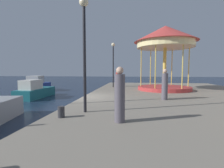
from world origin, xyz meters
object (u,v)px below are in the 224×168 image
object	(u,v)px
lamp_post_mid_promenade	(84,35)
person_near_carousel	(117,79)
motorboat_teal	(35,91)
person_by_the_water	(120,96)
bollard_north	(61,112)
person_mid_promenade	(165,85)
lamp_post_far_end	(113,57)
carousel	(165,42)
motorboat_blue	(37,85)

from	to	relation	value
lamp_post_mid_promenade	person_near_carousel	size ratio (longest dim) A/B	2.58
motorboat_teal	person_by_the_water	world-z (taller)	person_by_the_water
lamp_post_mid_promenade	bollard_north	size ratio (longest dim) A/B	11.22
person_by_the_water	person_mid_promenade	world-z (taller)	person_by_the_water
bollard_north	person_near_carousel	xyz separation A→B (m)	(0.95, 12.02, 0.61)
lamp_post_mid_promenade	lamp_post_far_end	xyz separation A→B (m)	(-0.05, 10.40, -0.02)
carousel	bollard_north	world-z (taller)	carousel
motorboat_teal	lamp_post_mid_promenade	size ratio (longest dim) A/B	0.96
person_near_carousel	person_mid_promenade	world-z (taller)	person_mid_promenade
motorboat_teal	motorboat_blue	size ratio (longest dim) A/B	1.02
motorboat_teal	person_near_carousel	world-z (taller)	person_near_carousel
bollard_north	person_by_the_water	size ratio (longest dim) A/B	0.22
lamp_post_far_end	bollard_north	distance (m)	11.63
lamp_post_far_end	bollard_north	size ratio (longest dim) A/B	11.15
motorboat_blue	person_near_carousel	size ratio (longest dim) A/B	2.45
person_near_carousel	carousel	bearing A→B (deg)	-32.27
motorboat_blue	lamp_post_mid_promenade	world-z (taller)	lamp_post_mid_promenade
carousel	person_near_carousel	distance (m)	6.07
motorboat_blue	lamp_post_mid_promenade	bearing A→B (deg)	-52.26
person_mid_promenade	motorboat_blue	bearing A→B (deg)	145.61
bollard_north	person_near_carousel	world-z (taller)	person_near_carousel
lamp_post_far_end	carousel	bearing A→B (deg)	-22.84
carousel	lamp_post_mid_promenade	world-z (taller)	carousel
bollard_north	person_mid_promenade	world-z (taller)	person_mid_promenade
motorboat_teal	carousel	world-z (taller)	carousel
lamp_post_far_end	person_by_the_water	world-z (taller)	lamp_post_far_end
carousel	person_mid_promenade	distance (m)	6.09
lamp_post_far_end	person_near_carousel	world-z (taller)	lamp_post_far_end
motorboat_blue	person_near_carousel	xyz separation A→B (m)	(10.05, -1.42, 0.92)
bollard_north	motorboat_teal	bearing A→B (deg)	126.44
person_near_carousel	person_by_the_water	xyz separation A→B (m)	(1.17, -12.30, 0.03)
bollard_north	person_mid_promenade	size ratio (longest dim) A/B	0.23
motorboat_teal	person_by_the_water	distance (m)	12.28
lamp_post_mid_promenade	person_by_the_water	world-z (taller)	lamp_post_mid_promenade
motorboat_blue	person_near_carousel	bearing A→B (deg)	-8.04
carousel	motorboat_teal	bearing A→B (deg)	-176.51
person_near_carousel	person_by_the_water	size ratio (longest dim) A/B	0.97
bollard_north	person_by_the_water	bearing A→B (deg)	-7.47
motorboat_blue	person_by_the_water	bearing A→B (deg)	-50.73
lamp_post_mid_promenade	person_near_carousel	distance (m)	11.38
lamp_post_mid_promenade	person_by_the_water	xyz separation A→B (m)	(1.49, -1.15, -2.21)
person_near_carousel	motorboat_blue	bearing A→B (deg)	171.96
person_near_carousel	person_mid_promenade	bearing A→B (deg)	-66.31
bollard_north	person_near_carousel	distance (m)	12.07
motorboat_teal	lamp_post_mid_promenade	world-z (taller)	lamp_post_mid_promenade
lamp_post_far_end	person_mid_promenade	bearing A→B (deg)	-61.73
motorboat_blue	person_by_the_water	xyz separation A→B (m)	(11.22, -13.72, 0.95)
motorboat_teal	bollard_north	bearing A→B (deg)	-53.56
motorboat_teal	carousel	distance (m)	12.39
carousel	person_mid_promenade	world-z (taller)	carousel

